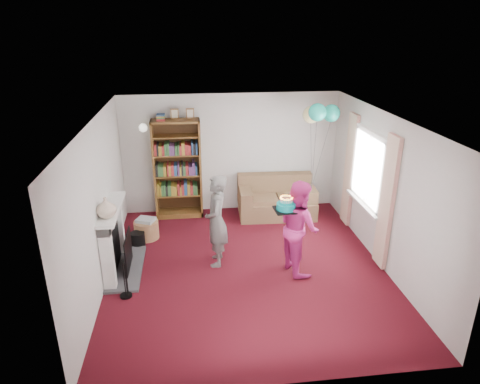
{
  "coord_description": "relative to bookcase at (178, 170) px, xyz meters",
  "views": [
    {
      "loc": [
        -0.86,
        -6.1,
        3.81
      ],
      "look_at": [
        -0.04,
        0.6,
        1.13
      ],
      "focal_mm": 32.0,
      "sensor_mm": 36.0,
      "label": 1
    }
  ],
  "objects": [
    {
      "name": "fireplace",
      "position": [
        -0.97,
        -2.11,
        -0.48
      ],
      "size": [
        0.55,
        1.8,
        1.12
      ],
      "color": "#3F3F42",
      "rests_on": "ground"
    },
    {
      "name": "balloons",
      "position": [
        2.72,
        -0.65,
        1.22
      ],
      "size": [
        0.66,
        0.71,
        1.8
      ],
      "color": "#3F3F3F",
      "rests_on": "ground"
    },
    {
      "name": "person_magenta",
      "position": [
        1.94,
        -2.43,
        -0.22
      ],
      "size": [
        0.74,
        0.87,
        1.55
      ],
      "primitive_type": "imported",
      "rotation": [
        0.0,
        0.0,
        1.8
      ],
      "color": "#C6277A",
      "rests_on": "ground"
    },
    {
      "name": "ceiling",
      "position": [
        1.12,
        -2.3,
        1.51
      ],
      "size": [
        4.5,
        5.0,
        0.01
      ],
      "primitive_type": "cube",
      "color": "white",
      "rests_on": "wall_back"
    },
    {
      "name": "wall_sconce",
      "position": [
        -0.63,
        0.06,
        0.89
      ],
      "size": [
        0.16,
        0.23,
        0.16
      ],
      "color": "gold",
      "rests_on": "ground"
    },
    {
      "name": "sofa",
      "position": [
        2.03,
        -0.24,
        -0.68
      ],
      "size": [
        1.58,
        0.84,
        0.84
      ],
      "rotation": [
        0.0,
        0.0,
        -0.05
      ],
      "color": "brown",
      "rests_on": "ground"
    },
    {
      "name": "ground",
      "position": [
        1.12,
        -2.3,
        -1.0
      ],
      "size": [
        5.0,
        5.0,
        0.0
      ],
      "primitive_type": "plane",
      "color": "#38080D",
      "rests_on": "ground"
    },
    {
      "name": "wall_left",
      "position": [
        -1.14,
        -2.3,
        0.25
      ],
      "size": [
        0.02,
        5.0,
        2.5
      ],
      "primitive_type": "cube",
      "color": "silver",
      "rests_on": "ground"
    },
    {
      "name": "wicker_basket",
      "position": [
        -0.61,
        -1.01,
        -0.81
      ],
      "size": [
        0.46,
        0.46,
        0.4
      ],
      "rotation": [
        0.0,
        0.0,
        -0.39
      ],
      "color": "#976946",
      "rests_on": "ground"
    },
    {
      "name": "birthday_cake",
      "position": [
        1.7,
        -2.48,
        0.17
      ],
      "size": [
        0.35,
        0.35,
        0.22
      ],
      "rotation": [
        0.0,
        0.0,
        0.05
      ],
      "color": "black",
      "rests_on": "ground"
    },
    {
      "name": "wall_right",
      "position": [
        3.38,
        -2.3,
        0.25
      ],
      "size": [
        0.02,
        5.0,
        2.5
      ],
      "primitive_type": "cube",
      "color": "silver",
      "rests_on": "ground"
    },
    {
      "name": "bookcase",
      "position": [
        0.0,
        0.0,
        0.0
      ],
      "size": [
        0.97,
        0.42,
        2.25
      ],
      "color": "#472B14",
      "rests_on": "ground"
    },
    {
      "name": "mantel_vase",
      "position": [
        -1.0,
        -2.45,
        0.28
      ],
      "size": [
        0.39,
        0.39,
        0.31
      ],
      "primitive_type": "imported",
      "rotation": [
        0.0,
        0.0,
        0.4
      ],
      "color": "beige",
      "rests_on": "fireplace"
    },
    {
      "name": "person_striped",
      "position": [
        0.65,
        -2.07,
        -0.21
      ],
      "size": [
        0.43,
        0.6,
        1.57
      ],
      "primitive_type": "imported",
      "rotation": [
        0.0,
        0.0,
        -1.66
      ],
      "color": "black",
      "rests_on": "ground"
    },
    {
      "name": "window_bay",
      "position": [
        3.33,
        -1.7,
        0.21
      ],
      "size": [
        0.14,
        2.02,
        2.2
      ],
      "color": "white",
      "rests_on": "ground"
    },
    {
      "name": "wall_back",
      "position": [
        1.12,
        0.21,
        0.25
      ],
      "size": [
        4.5,
        0.02,
        2.5
      ],
      "primitive_type": "cube",
      "color": "silver",
      "rests_on": "ground"
    }
  ]
}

